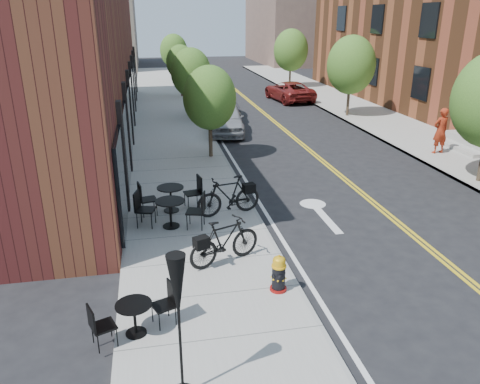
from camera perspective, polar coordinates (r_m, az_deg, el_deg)
ground at (r=12.12m, az=5.06°, el=-7.96°), size 120.00×120.00×0.00m
sidewalk_near at (r=21.01m, az=-7.72°, el=4.76°), size 4.00×70.00×0.12m
sidewalk_far at (r=24.72m, az=21.38°, el=5.95°), size 4.00×70.00×0.12m
building_near at (r=24.53m, az=-19.65°, el=14.28°), size 5.00×28.00×7.00m
bg_building_left at (r=58.39m, az=-16.84°, el=19.26°), size 8.00×14.00×10.00m
bg_building_right at (r=63.12m, az=7.02°, el=20.92°), size 10.00×16.00×12.00m
tree_near_a at (r=19.60m, az=-3.73°, el=11.38°), size 2.20×2.20×3.81m
tree_near_b at (r=27.47m, az=-5.99°, el=14.28°), size 2.30×2.30×3.98m
tree_near_c at (r=35.42m, az=-7.25°, el=15.39°), size 2.10×2.10×3.67m
tree_near_d at (r=43.35m, az=-8.08°, el=16.69°), size 2.40×2.40×4.11m
tree_far_b at (r=28.79m, az=13.39°, el=14.83°), size 2.80×2.80×4.62m
tree_far_c at (r=40.01m, az=6.22°, el=16.81°), size 2.80×2.80×4.62m
fire_hydrant at (r=10.39m, az=4.74°, el=-9.89°), size 0.50×0.50×0.86m
bicycle_left at (r=14.04m, az=-1.41°, el=-0.45°), size 2.08×0.96×1.21m
bicycle_right at (r=11.35m, az=-1.88°, el=-6.00°), size 1.99×1.24×1.16m
bistro_set_a at (r=9.29m, az=-12.75°, el=-14.35°), size 1.62×0.97×0.86m
bistro_set_b at (r=14.47m, az=-8.45°, el=-0.41°), size 1.93×0.96×1.02m
bistro_set_c at (r=13.39m, az=-8.49°, el=-2.15°), size 1.99×1.03×1.04m
patio_umbrella at (r=7.09m, az=-7.59°, el=-12.70°), size 0.41×0.41×2.53m
parked_car_a at (r=24.48m, az=-1.70°, el=8.91°), size 2.34×4.61×1.50m
parked_car_b at (r=28.39m, az=-2.55°, el=10.61°), size 1.76×4.72×1.54m
parked_car_c at (r=38.67m, az=-4.11°, el=13.26°), size 2.59×5.16×1.44m
parked_car_far at (r=34.21m, az=5.99°, el=12.14°), size 2.86×5.19×1.38m
pedestrian at (r=22.12m, az=23.25°, el=6.87°), size 0.77×0.56×1.98m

